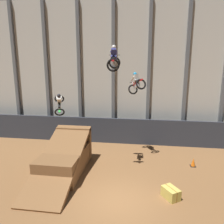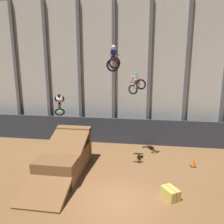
% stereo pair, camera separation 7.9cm
% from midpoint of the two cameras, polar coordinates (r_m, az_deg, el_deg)
% --- Properties ---
extents(ground_plane, '(60.00, 60.00, 0.00)m').
position_cam_midpoint_polar(ground_plane, '(11.81, 1.58, -22.32)').
color(ground_plane, brown).
extents(arena_back_wall, '(32.00, 0.40, 12.18)m').
position_cam_midpoint_polar(arena_back_wall, '(19.19, 5.18, 10.46)').
color(arena_back_wall, beige).
rests_on(arena_back_wall, ground_plane).
extents(lower_barrier, '(31.36, 0.20, 2.21)m').
position_cam_midpoint_polar(lower_barrier, '(18.77, 4.65, -5.07)').
color(lower_barrier, '#2D333D').
rests_on(lower_barrier, ground_plane).
extents(dirt_ramp, '(2.43, 6.28, 2.52)m').
position_cam_midpoint_polar(dirt_ramp, '(14.63, -11.89, -11.62)').
color(dirt_ramp, brown).
rests_on(dirt_ramp, ground_plane).
extents(rider_bike_left_air, '(1.26, 1.84, 1.70)m').
position_cam_midpoint_polar(rider_bike_left_air, '(16.53, -13.43, 2.25)').
color(rider_bike_left_air, black).
extents(rider_bike_center_air, '(0.84, 1.82, 1.52)m').
position_cam_midpoint_polar(rider_bike_center_air, '(13.10, 0.62, 13.44)').
color(rider_bike_center_air, black).
extents(rider_bike_right_air, '(1.39, 1.82, 1.65)m').
position_cam_midpoint_polar(rider_bike_right_air, '(15.38, 6.56, 7.36)').
color(rider_bike_right_air, black).
extents(traffic_cone_near_ramp, '(0.36, 0.36, 0.58)m').
position_cam_midpoint_polar(traffic_cone_near_ramp, '(15.96, 20.60, -12.27)').
color(traffic_cone_near_ramp, black).
rests_on(traffic_cone_near_ramp, ground_plane).
extents(hay_bale_trackside, '(1.00, 1.08, 0.57)m').
position_cam_midpoint_polar(hay_bale_trackside, '(12.26, 15.19, -19.80)').
color(hay_bale_trackside, '#CCB751').
rests_on(hay_bale_trackside, ground_plane).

